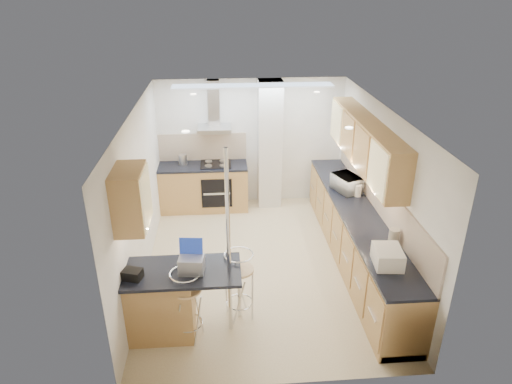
{
  "coord_description": "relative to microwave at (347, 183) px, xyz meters",
  "views": [
    {
      "loc": [
        -0.57,
        -6.13,
        4.13
      ],
      "look_at": [
        -0.07,
        0.2,
        1.19
      ],
      "focal_mm": 32.0,
      "sensor_mm": 36.0,
      "label": 1
    }
  ],
  "objects": [
    {
      "name": "kettle",
      "position": [
        -2.82,
        1.44,
        -0.04
      ],
      "size": [
        0.16,
        0.16,
        0.21
      ],
      "primitive_type": "cylinder",
      "color": "#BCBEC1",
      "rests_on": "back_counter"
    },
    {
      "name": "bar_stool_near",
      "position": [
        -2.55,
        -2.27,
        -0.57
      ],
      "size": [
        0.41,
        0.41,
        0.99
      ],
      "primitive_type": null,
      "rotation": [
        0.0,
        0.0,
        0.02
      ],
      "color": "tan",
      "rests_on": "ground"
    },
    {
      "name": "jar_d",
      "position": [
        0.01,
        -2.04,
        -0.06
      ],
      "size": [
        0.13,
        0.13,
        0.16
      ],
      "primitive_type": "cylinder",
      "rotation": [
        0.0,
        0.0,
        -0.37
      ],
      "color": "white",
      "rests_on": "right_counter"
    },
    {
      "name": "bread_bin",
      "position": [
        -0.06,
        -2.2,
        -0.03
      ],
      "size": [
        0.37,
        0.45,
        0.22
      ],
      "primitive_type": "cube",
      "rotation": [
        0.0,
        0.0,
        -0.1
      ],
      "color": "#F0E4D0",
      "rests_on": "right_counter"
    },
    {
      "name": "laptop",
      "position": [
        -2.47,
        -2.2,
        -0.02
      ],
      "size": [
        0.32,
        0.25,
        0.2
      ],
      "primitive_type": "cube",
      "rotation": [
        0.0,
        0.0,
        -0.11
      ],
      "color": "#A0A2A8",
      "rests_on": "peninsula"
    },
    {
      "name": "peninsula",
      "position": [
        -2.62,
        -2.16,
        -0.58
      ],
      "size": [
        1.47,
        0.72,
        0.94
      ],
      "color": "#B78849",
      "rests_on": "ground"
    },
    {
      "name": "back_counter",
      "position": [
        -2.44,
        1.39,
        -0.6
      ],
      "size": [
        1.7,
        0.63,
        0.92
      ],
      "color": "#B78849",
      "rests_on": "ground"
    },
    {
      "name": "ground",
      "position": [
        -1.49,
        -0.71,
        -1.06
      ],
      "size": [
        4.8,
        4.8,
        0.0
      ],
      "primitive_type": "plane",
      "color": "#CFB68A",
      "rests_on": "ground"
    },
    {
      "name": "microwave",
      "position": [
        0.0,
        0.0,
        0.0
      ],
      "size": [
        0.5,
        0.59,
        0.28
      ],
      "primitive_type": "imported",
      "rotation": [
        0.0,
        0.0,
        1.94
      ],
      "color": "white",
      "rests_on": "right_counter"
    },
    {
      "name": "jar_b",
      "position": [
        0.09,
        0.4,
        -0.06
      ],
      "size": [
        0.13,
        0.13,
        0.16
      ],
      "primitive_type": "cylinder",
      "rotation": [
        0.0,
        0.0,
        -0.2
      ],
      "color": "#F0E4D0",
      "rests_on": "right_counter"
    },
    {
      "name": "bar_stool_end",
      "position": [
        -1.9,
        -1.92,
        -0.56
      ],
      "size": [
        0.57,
        0.57,
        0.99
      ],
      "primitive_type": null,
      "rotation": [
        0.0,
        0.0,
        0.69
      ],
      "color": "tan",
      "rests_on": "ground"
    },
    {
      "name": "room_shell",
      "position": [
        -1.17,
        -0.34,
        0.48
      ],
      "size": [
        3.64,
        4.84,
        2.51
      ],
      "color": "silver",
      "rests_on": "ground"
    },
    {
      "name": "right_counter",
      "position": [
        0.01,
        -0.71,
        -0.6
      ],
      "size": [
        0.63,
        4.4,
        0.92
      ],
      "color": "#B78849",
      "rests_on": "ground"
    },
    {
      "name": "jar_a",
      "position": [
        0.13,
        -0.21,
        -0.04
      ],
      "size": [
        0.15,
        0.15,
        0.2
      ],
      "primitive_type": "cylinder",
      "rotation": [
        0.0,
        0.0,
        -0.25
      ],
      "color": "#F0E4D0",
      "rests_on": "right_counter"
    },
    {
      "name": "bag",
      "position": [
        -3.16,
        -2.28,
        -0.06
      ],
      "size": [
        0.26,
        0.22,
        0.12
      ],
      "primitive_type": "cube",
      "rotation": [
        0.0,
        0.0,
        -0.3
      ],
      "color": "black",
      "rests_on": "peninsula"
    },
    {
      "name": "jar_c",
      "position": [
        0.19,
        -1.73,
        -0.03
      ],
      "size": [
        0.17,
        0.17,
        0.22
      ],
      "primitive_type": "cylinder",
      "rotation": [
        0.0,
        0.0,
        0.22
      ],
      "color": "#B3A68F",
      "rests_on": "right_counter"
    }
  ]
}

